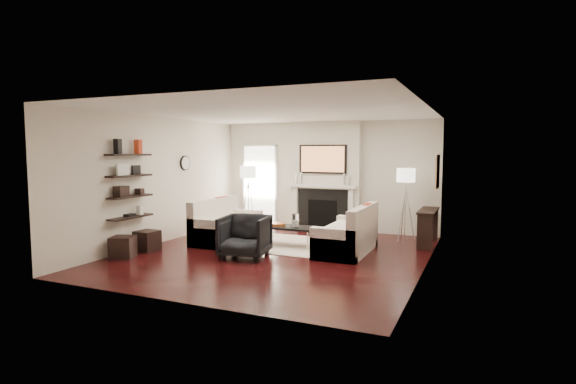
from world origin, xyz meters
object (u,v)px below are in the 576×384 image
at_px(coffee_table, 289,227).
at_px(lamp_left_shade, 248,172).
at_px(armchair, 245,234).
at_px(loveseat_left_base, 227,232).
at_px(lamp_right_shade, 406,175).
at_px(ottoman_near, 147,241).
at_px(loveseat_right_base, 346,242).

bearing_deg(coffee_table, lamp_left_shade, 139.08).
height_order(armchair, lamp_left_shade, lamp_left_shade).
bearing_deg(lamp_left_shade, loveseat_left_base, -77.89).
bearing_deg(coffee_table, lamp_right_shade, 37.12).
bearing_deg(lamp_left_shade, lamp_right_shade, 0.49).
bearing_deg(ottoman_near, lamp_right_shade, 34.30).
relative_size(loveseat_left_base, ottoman_near, 4.50).
distance_m(loveseat_right_base, coffee_table, 1.26).
height_order(coffee_table, lamp_left_shade, lamp_left_shade).
relative_size(armchair, ottoman_near, 2.15).
height_order(loveseat_left_base, lamp_left_shade, lamp_left_shade).
xyz_separation_m(loveseat_left_base, coffee_table, (1.46, 0.03, 0.19)).
bearing_deg(loveseat_left_base, armchair, -46.99).
xyz_separation_m(armchair, lamp_left_shade, (-1.43, 2.75, 1.02)).
xyz_separation_m(armchair, lamp_right_shade, (2.47, 2.79, 1.02)).
relative_size(coffee_table, ottoman_near, 2.75).
bearing_deg(armchair, ottoman_near, 178.34).
xyz_separation_m(loveseat_left_base, lamp_left_shade, (-0.34, 1.59, 1.24)).
bearing_deg(loveseat_right_base, lamp_left_shade, 152.13).
bearing_deg(armchair, coffee_table, 62.87).
relative_size(coffee_table, armchair, 1.28).
xyz_separation_m(armchair, ottoman_near, (-2.05, -0.30, -0.23)).
distance_m(loveseat_left_base, coffee_table, 1.47).
bearing_deg(loveseat_left_base, loveseat_right_base, -0.38).
relative_size(armchair, lamp_right_shade, 2.15).
bearing_deg(lamp_left_shade, coffee_table, -40.92).
relative_size(coffee_table, lamp_left_shade, 2.75).
bearing_deg(ottoman_near, lamp_left_shade, 78.51).
height_order(lamp_left_shade, ottoman_near, lamp_left_shade).
relative_size(loveseat_right_base, armchair, 2.09).
relative_size(loveseat_right_base, coffee_table, 1.64).
height_order(loveseat_right_base, lamp_left_shade, lamp_left_shade).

